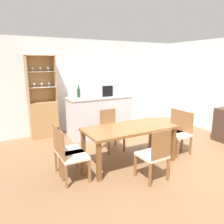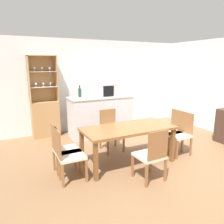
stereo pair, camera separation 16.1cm
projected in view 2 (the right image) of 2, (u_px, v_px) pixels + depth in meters
name	position (u px, v px, depth m)	size (l,w,h in m)	color
ground_plane	(155.00, 158.00, 4.49)	(18.00, 18.00, 0.00)	brown
wall_back	(102.00, 85.00, 6.51)	(6.80, 0.06, 2.55)	silver
kitchen_counter	(101.00, 116.00, 5.86)	(1.70, 0.63, 1.05)	silver
display_cabinet	(45.00, 113.00, 5.73)	(0.69, 0.34, 2.10)	tan
dining_table	(128.00, 131.00, 4.16)	(1.75, 0.82, 0.72)	brown
dining_chair_head_far	(111.00, 131.00, 4.85)	(0.43, 0.43, 0.90)	beige
dining_chair_side_right_near	(180.00, 134.00, 4.62)	(0.43, 0.43, 0.90)	beige
dining_chair_side_right_far	(172.00, 131.00, 4.84)	(0.44, 0.44, 0.90)	beige
dining_chair_head_near	(151.00, 155.00, 3.56)	(0.44, 0.44, 0.90)	beige
dining_chair_side_left_far	(64.00, 150.00, 3.79)	(0.44, 0.44, 0.90)	beige
dining_chair_side_left_near	(68.00, 155.00, 3.57)	(0.44, 0.44, 0.90)	beige
microwave	(108.00, 90.00, 5.80)	(0.46, 0.40, 0.31)	#B7BABF
wine_bottle	(80.00, 93.00, 5.61)	(0.08, 0.08, 0.31)	#193D23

